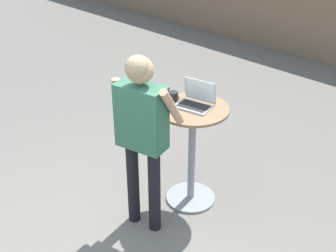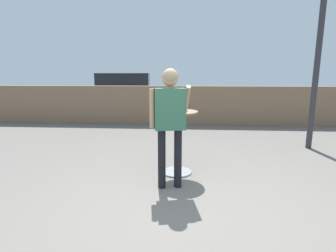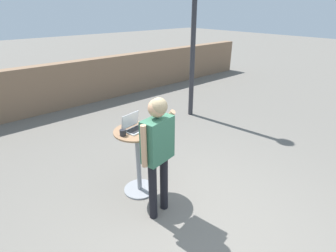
% 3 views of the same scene
% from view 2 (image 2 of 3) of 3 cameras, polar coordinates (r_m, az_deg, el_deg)
% --- Properties ---
extents(ground_plane, '(50.00, 50.00, 0.00)m').
position_cam_2_polar(ground_plane, '(3.35, 2.44, -17.41)').
color(ground_plane, slate).
extents(pavement_kerb, '(15.82, 0.35, 1.25)m').
position_cam_2_polar(pavement_kerb, '(8.63, 3.57, 4.54)').
color(pavement_kerb, '#84664C').
rests_on(pavement_kerb, ground_plane).
extents(cafe_table, '(0.66, 0.66, 1.03)m').
position_cam_2_polar(cafe_table, '(4.24, 1.99, -2.17)').
color(cafe_table, gray).
rests_on(cafe_table, ground_plane).
extents(laptop, '(0.35, 0.29, 0.23)m').
position_cam_2_polar(laptop, '(4.21, 1.94, 4.07)').
color(laptop, '#B7BABF').
rests_on(laptop, cafe_table).
extents(coffee_mug, '(0.12, 0.08, 0.09)m').
position_cam_2_polar(coffee_mug, '(4.17, -1.13, 3.85)').
color(coffee_mug, '#232328').
rests_on(coffee_mug, cafe_table).
extents(standing_person, '(0.57, 0.43, 1.69)m').
position_cam_2_polar(standing_person, '(3.60, 0.40, 2.71)').
color(standing_person, black).
rests_on(standing_person, ground_plane).
extents(parked_car_near_street, '(4.29, 2.33, 1.67)m').
position_cam_2_polar(parked_car_near_street, '(12.22, -10.18, 7.41)').
color(parked_car_near_street, '#9E9EA3').
rests_on(parked_car_near_street, ground_plane).
extents(street_lamp, '(0.32, 0.32, 4.25)m').
position_cam_2_polar(street_lamp, '(6.55, 30.51, 19.70)').
color(street_lamp, '#2D2D33').
rests_on(street_lamp, ground_plane).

